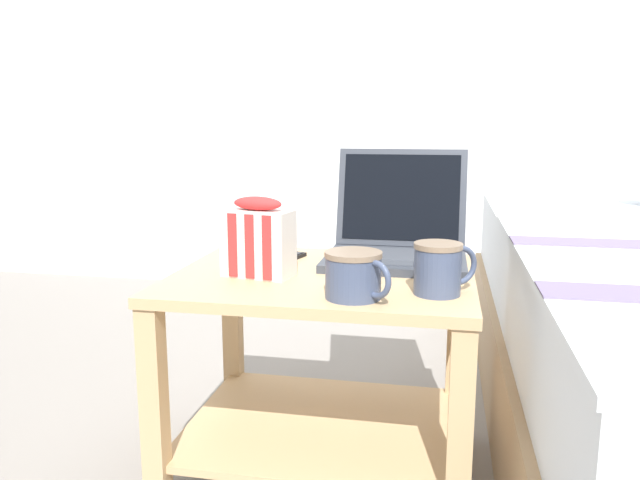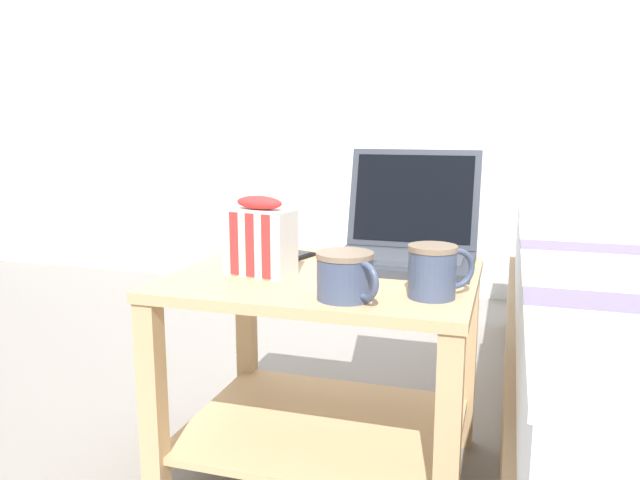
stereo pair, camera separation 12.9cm
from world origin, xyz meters
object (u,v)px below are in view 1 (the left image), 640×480
Objects in this scene: laptop at (397,238)px; snack_bag at (258,240)px; mug_front_left at (439,266)px; cell_phone at (278,258)px; mug_front_right at (354,272)px.

snack_bag is (-0.27, -0.22, 0.03)m from laptop.
cell_phone is at bearing 148.55° from mug_front_left.
snack_bag is (-0.37, 0.07, 0.02)m from mug_front_left.
mug_front_left is 0.38m from snack_bag.
mug_front_right is at bearing -98.55° from laptop.
laptop is 0.28m from cell_phone.
laptop is 2.05× the size of cell_phone.
snack_bag is (-0.22, 0.13, 0.03)m from mug_front_right.
mug_front_right is 0.77× the size of snack_bag.
mug_front_left is 0.72× the size of snack_bag.
laptop is at bearing 81.45° from mug_front_right.
snack_bag reaches higher than mug_front_right.
snack_bag is 1.09× the size of cell_phone.
laptop is 0.30m from mug_front_left.
mug_front_left is 0.78× the size of cell_phone.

